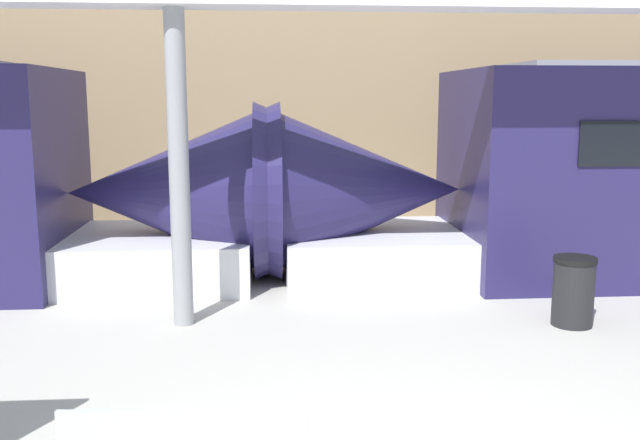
% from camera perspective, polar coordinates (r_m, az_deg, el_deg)
% --- Properties ---
extents(station_wall, '(56.00, 0.20, 5.00)m').
position_cam_1_polar(station_wall, '(14.50, -0.70, 9.01)').
color(station_wall, '#9E8460').
rests_on(station_wall, ground_plane).
extents(trash_bin, '(0.50, 0.50, 0.83)m').
position_cam_1_polar(trash_bin, '(9.03, 19.61, -5.38)').
color(trash_bin, black).
rests_on(trash_bin, ground_plane).
extents(support_column_near, '(0.24, 0.24, 3.69)m').
position_cam_1_polar(support_column_near, '(8.45, -11.22, 3.85)').
color(support_column_near, gray).
rests_on(support_column_near, ground_plane).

